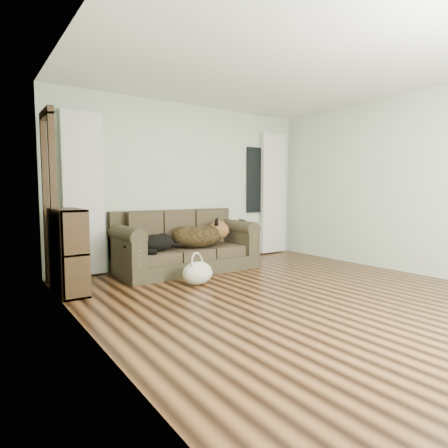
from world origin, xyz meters
TOP-DOWN VIEW (x-y plane):
  - floor at (0.00, 0.00)m, footprint 5.00×5.00m
  - ceiling at (0.00, 0.00)m, footprint 5.00×5.00m
  - wall_back at (0.00, 2.50)m, footprint 4.50×0.04m
  - wall_left at (-2.25, 0.00)m, footprint 0.04×5.00m
  - wall_right at (2.25, 0.00)m, footprint 0.04×5.00m
  - curtain_left at (-1.70, 2.42)m, footprint 0.55×0.08m
  - curtain_right at (1.80, 2.42)m, footprint 0.55×0.08m
  - window_pane at (1.45, 2.47)m, footprint 0.50×0.03m
  - door_casing at (-2.20, 2.05)m, footprint 0.07×0.60m
  - sofa at (-0.34, 1.97)m, footprint 2.07×0.90m
  - dog_black_lab at (-0.94, 1.87)m, footprint 0.61×0.45m
  - dog_shepherd at (-0.18, 1.89)m, footprint 0.93×0.79m
  - tv_remote at (0.61, 1.85)m, footprint 0.09×0.18m
  - tote_bag at (-0.65, 1.13)m, footprint 0.45×0.38m
  - bookshelf at (-2.09, 1.66)m, footprint 0.38×0.82m

SIDE VIEW (x-z plane):
  - floor at x=0.00m, z-range 0.00..0.00m
  - tote_bag at x=-0.65m, z-range 0.01..0.31m
  - sofa at x=-0.34m, z-range 0.03..0.87m
  - dog_black_lab at x=-0.94m, z-range 0.36..0.60m
  - dog_shepherd at x=-0.18m, z-range 0.31..0.67m
  - bookshelf at x=-2.09m, z-range 0.01..0.99m
  - tv_remote at x=0.61m, z-range 0.72..0.74m
  - door_casing at x=-2.20m, z-range 0.00..2.10m
  - curtain_left at x=-1.70m, z-range 0.02..2.27m
  - curtain_right at x=1.80m, z-range 0.02..2.27m
  - wall_back at x=0.00m, z-range 0.00..2.60m
  - wall_left at x=-2.25m, z-range 0.00..2.60m
  - wall_right at x=2.25m, z-range 0.00..2.60m
  - window_pane at x=1.45m, z-range 0.80..2.00m
  - ceiling at x=0.00m, z-range 2.60..2.60m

